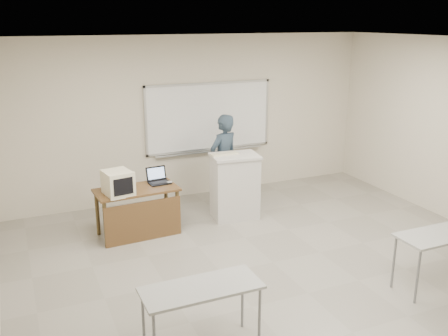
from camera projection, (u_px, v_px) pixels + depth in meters
name	position (u px, v px, depth m)	size (l,w,h in m)	color
floor	(308.00, 294.00, 6.18)	(7.00, 8.00, 0.01)	gray
whiteboard	(209.00, 118.00, 9.35)	(2.48, 0.10, 1.31)	white
student_desks	(388.00, 299.00, 4.81)	(4.40, 2.20, 0.73)	gray
instructor_desk	(139.00, 205.00, 7.65)	(1.26, 0.63, 0.75)	brown
podium	(235.00, 186.00, 8.41)	(0.78, 0.57, 1.10)	#B6B3AF
crt_monitor	(117.00, 183.00, 7.40)	(0.39, 0.44, 0.37)	beige
laptop	(158.00, 179.00, 7.95)	(0.33, 0.30, 0.24)	black
mouse	(170.00, 182.00, 7.93)	(0.10, 0.07, 0.04)	gray
keyboard	(225.00, 154.00, 8.26)	(0.47, 0.16, 0.03)	beige
presenter	(224.00, 161.00, 8.88)	(0.61, 0.40, 1.67)	black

